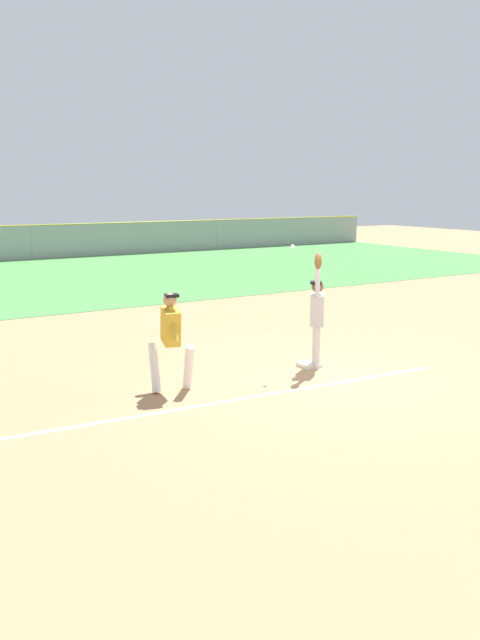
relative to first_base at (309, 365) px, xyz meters
name	(u,v)px	position (x,y,z in m)	size (l,w,h in m)	color
ground_plane	(336,376)	(0.04, -0.80, -0.04)	(74.54, 74.54, 0.00)	tan
outfield_grass	(77,277)	(0.04, 15.31, -0.04)	(42.04, 14.96, 0.01)	#4C8C47
chalk_foul_line	(136,416)	(-4.00, -0.90, -0.04)	(12.00, 0.10, 0.01)	white
first_base	(309,365)	(0.00, 0.00, 0.00)	(0.38, 0.38, 0.08)	white
fielder	(317,311)	(0.07, -0.11, 1.08)	(0.64, 0.77, 2.28)	silver
runner	(171,335)	(-2.99, -0.03, 0.96)	(0.75, 0.84, 1.72)	white
baseball	(293,247)	(-0.39, 0.08, 2.33)	(0.07, 0.07, 0.07)	white
outfield_fence	(31,242)	(0.04, 22.79, 0.82)	(42.12, 0.08, 1.71)	#93999E
parked_car_blue	(34,240)	(1.16, 26.88, 0.63)	(4.54, 2.40, 1.25)	#23389E
parked_car_red	(133,237)	(6.75, 26.14, 0.63)	(4.50, 2.32, 1.25)	#B21E1E
parked_car_silver	(200,233)	(11.51, 26.77, 0.63)	(4.49, 2.30, 1.25)	#B7B7BC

